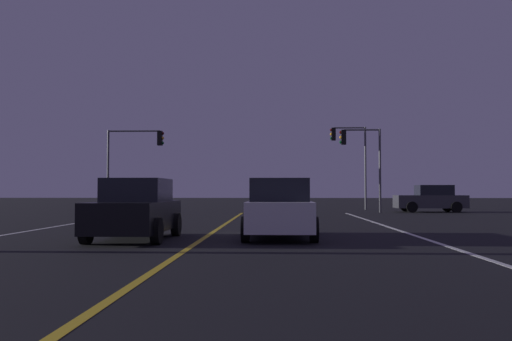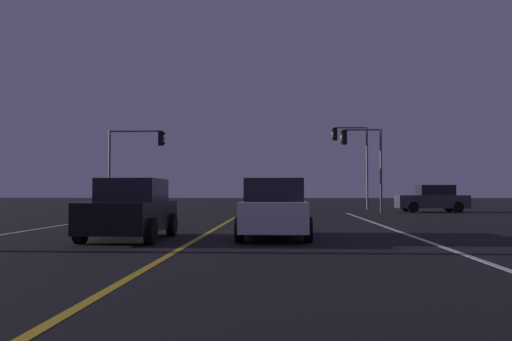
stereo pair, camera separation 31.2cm
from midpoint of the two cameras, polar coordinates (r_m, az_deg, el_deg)
The scene contains 8 objects.
lane_edge_right at distance 14.39m, azimuth 19.10°, elevation -7.38°, with size 0.16×39.30×0.01m, color silver.
lane_center_divider at distance 14.00m, azimuth -6.50°, elevation -7.63°, with size 0.16×39.30×0.01m, color gold.
car_oncoming at distance 15.80m, azimuth -12.24°, elevation -3.99°, with size 2.02×4.30×1.70m.
car_crossing_side at distance 36.47m, azimuth 17.97°, elevation -2.81°, with size 4.30×2.02×1.70m.
car_lead_same_lane at distance 15.85m, azimuth 2.47°, elevation -4.03°, with size 2.02×4.30×1.70m.
traffic_light_near_right at distance 34.35m, azimuth 11.06°, elevation 2.02°, with size 2.53×0.36×5.12m.
traffic_light_near_left at distance 35.14m, azimuth -11.93°, elevation 2.01°, with size 3.56×0.36×5.10m.
traffic_light_far_right at distance 39.83m, azimuth 9.98°, elevation 2.20°, with size 2.57×0.36×5.87m.
Camera 2 is at (2.39, -0.10, 1.37)m, focal length 38.80 mm.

